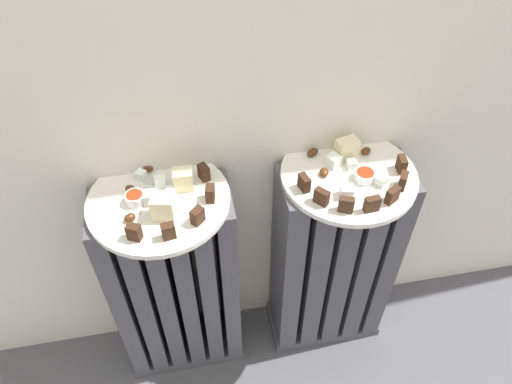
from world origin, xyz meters
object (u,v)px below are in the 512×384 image
radiator_left (177,287)px  radiator_right (332,263)px  plate_left (159,200)px  plate_right (349,175)px  fork (146,192)px  jam_bowl_right (365,175)px  jam_bowl_left (135,198)px

radiator_left → radiator_right: 0.40m
plate_left → plate_right: bearing=0.0°
radiator_right → fork: 0.53m
radiator_left → jam_bowl_right: 0.54m
radiator_right → jam_bowl_left: 0.55m
radiator_left → plate_right: 0.51m
plate_left → jam_bowl_left: (-0.04, -0.00, 0.02)m
plate_left → plate_right: (0.40, 0.00, 0.00)m
radiator_left → fork: fork is taller
jam_bowl_left → fork: bearing=51.4°
plate_right → jam_bowl_right: (0.02, -0.02, 0.02)m
jam_bowl_right → fork: jam_bowl_right is taller
plate_left → jam_bowl_left: bearing=-175.3°
plate_left → plate_right: same height
radiator_right → jam_bowl_right: jam_bowl_right is taller
radiator_left → plate_left: (-0.00, -0.00, 0.31)m
jam_bowl_right → fork: (-0.45, 0.05, -0.01)m
plate_right → fork: bearing=177.1°
plate_right → jam_bowl_left: (-0.44, -0.00, 0.02)m
plate_left → jam_bowl_right: (0.42, -0.02, 0.02)m
plate_right → fork: fork is taller
radiator_left → plate_left: size_ratio=2.10×
plate_left → jam_bowl_left: size_ratio=7.39×
plate_right → fork: (-0.42, 0.02, 0.01)m
radiator_left → plate_left: plate_left is taller
radiator_left → jam_bowl_left: jam_bowl_left is taller
radiator_right → plate_left: (-0.40, 0.00, 0.31)m
radiator_right → plate_right: plate_right is taller
radiator_left → plate_left: bearing=-116.6°
jam_bowl_right → fork: 0.45m
plate_right → jam_bowl_left: jam_bowl_left is taller
jam_bowl_left → radiator_left: bearing=4.7°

